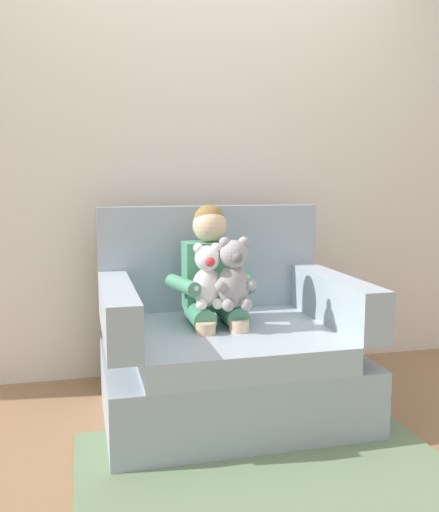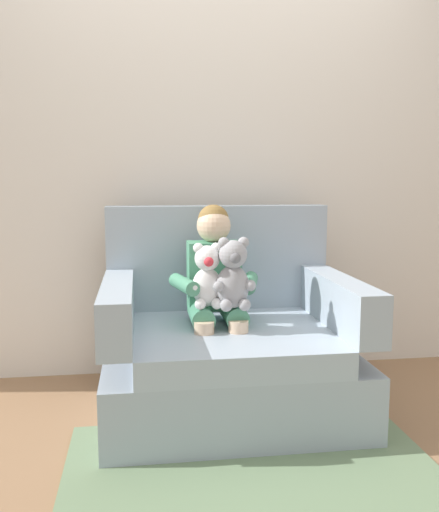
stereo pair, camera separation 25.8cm
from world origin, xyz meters
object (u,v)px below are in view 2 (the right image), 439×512
plush_grey (234,276)px  plush_white (207,277)px  seated_child (216,280)px  armchair (228,348)px

plush_grey → plush_white: bearing=172.6°
seated_child → plush_white: 0.15m
seated_child → plush_grey: (0.06, -0.18, 0.05)m
armchair → plush_white: armchair is taller
armchair → seated_child: bearing=146.9°
seated_child → plush_white: (-0.06, -0.13, 0.04)m
seated_child → plush_grey: seated_child is taller
plush_white → plush_grey: size_ratio=0.91×
armchair → seated_child: (-0.06, 0.04, 0.33)m
seated_child → plush_white: size_ratio=2.71×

